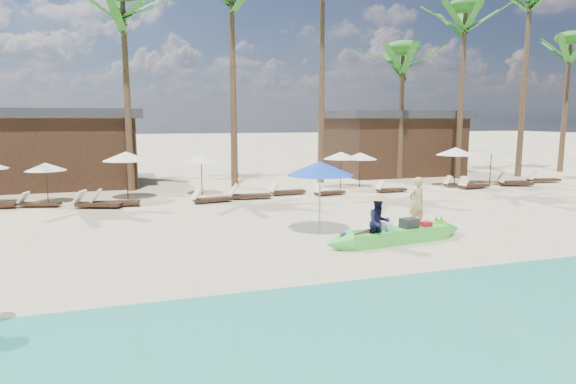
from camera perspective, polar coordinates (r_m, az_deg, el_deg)
name	(u,v)px	position (r m, az deg, el deg)	size (l,w,h in m)	color
ground	(258,258)	(13.22, -3.54, -7.80)	(240.00, 240.00, 0.00)	beige
wet_sand_strip	(328,336)	(8.75, 4.78, -16.61)	(240.00, 4.50, 0.01)	tan
green_canoe	(397,235)	(15.11, 12.81, -4.97)	(5.57, 1.18, 0.71)	#42D641
tourist	(417,203)	(17.05, 14.99, -1.26)	(0.65, 0.43, 1.79)	tan
vendor_green	(379,223)	(14.29, 10.71, -3.59)	(0.73, 0.57, 1.49)	#131435
blue_umbrella	(320,168)	(15.60, 3.82, 2.82)	(2.23, 2.23, 2.40)	#99999E
resort_parasol_4	(46,167)	(23.96, -26.79, 2.69)	(1.78, 1.78, 1.83)	#3D2519
lounger_4_left	(38,203)	(23.26, -27.55, -1.13)	(1.78, 0.97, 0.58)	#3D2519
lounger_4_right	(96,203)	(21.96, -21.82, -1.21)	(2.08, 1.24, 0.67)	#3D2519
resort_parasol_5	(126,156)	(23.81, -18.65, 4.04)	(2.18, 2.18, 2.25)	#3D2519
lounger_5_left	(113,201)	(22.09, -20.03, -1.06)	(2.06, 0.87, 0.68)	#3D2519
resort_parasol_6	(201,159)	(24.21, -10.24, 3.91)	(1.95, 1.95, 2.01)	#3D2519
lounger_6_left	(210,198)	(21.99, -9.26, -0.75)	(1.86, 0.80, 0.61)	#3D2519
lounger_6_right	(248,195)	(22.77, -4.77, -0.30)	(1.99, 0.76, 0.66)	#3D2519
resort_parasol_7	(341,155)	(26.17, 6.30, 4.33)	(1.95, 1.95, 2.01)	#3D2519
lounger_7_left	(285,191)	(23.97, -0.30, 0.14)	(1.87, 0.74, 0.62)	#3D2519
lounger_7_right	(328,192)	(23.93, 4.75, 0.05)	(1.72, 0.82, 0.56)	#3D2519
resort_parasol_8	(360,156)	(26.85, 8.57, 4.24)	(1.87, 1.87, 1.93)	#3D2519
lounger_8_left	(390,189)	(25.38, 11.94, 0.37)	(1.64, 0.53, 0.55)	#3D2519
resort_parasol_9	(456,151)	(28.19, 19.28, 4.58)	(2.15, 2.15, 2.21)	#3D2519
lounger_9_left	(473,185)	(28.00, 21.05, 0.78)	(1.87, 0.77, 0.62)	#3D2519
lounger_9_right	(457,184)	(28.37, 19.43, 0.94)	(1.77, 0.81, 0.58)	#3D2519
resort_parasol_10	(492,149)	(29.99, 23.00, 4.73)	(2.23, 2.23, 2.29)	#3D2519
lounger_10_left	(514,183)	(30.02, 25.26, 1.02)	(1.88, 1.12, 0.61)	#3D2519
lounger_10_right	(512,181)	(30.54, 25.00, 1.16)	(1.89, 0.73, 0.63)	#3D2519
lounger_11_left	(542,179)	(32.48, 27.86, 1.39)	(2.04, 0.88, 0.67)	#3D2519
palm_3	(124,22)	(27.03, -18.92, 18.47)	(2.08, 2.08, 10.52)	brown
palm_4	(232,11)	(27.44, -6.67, 20.56)	(2.08, 2.08, 11.70)	brown
palm_6	(403,65)	(31.36, 13.44, 14.44)	(2.08, 2.08, 8.51)	brown
palm_7	(464,33)	(32.98, 20.18, 17.26)	(2.08, 2.08, 11.08)	brown
palm_8	(529,17)	(35.79, 26.66, 18.09)	(2.08, 2.08, 12.70)	brown
palm_9	(569,57)	(40.12, 30.38, 13.63)	(2.08, 2.08, 9.82)	brown
pavilion_west	(43,147)	(30.26, -27.04, 4.74)	(10.80, 6.60, 4.30)	#3D2519
pavilion_east	(392,142)	(34.37, 12.27, 5.83)	(8.80, 6.60, 4.30)	#3D2519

